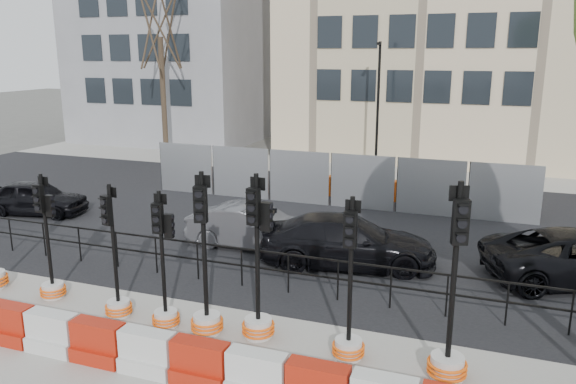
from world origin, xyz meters
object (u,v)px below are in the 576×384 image
at_px(traffic_signal_d, 165,296).
at_px(car_c, 347,241).
at_px(car_a, 35,198).
at_px(traffic_signal_h, 449,341).

height_order(traffic_signal_d, car_c, traffic_signal_d).
relative_size(traffic_signal_d, car_c, 0.59).
height_order(traffic_signal_d, car_a, traffic_signal_d).
bearing_deg(car_c, traffic_signal_h, -159.50).
bearing_deg(car_c, traffic_signal_d, 138.24).
height_order(car_a, car_c, car_c).
height_order(traffic_signal_d, traffic_signal_h, traffic_signal_h).
bearing_deg(car_c, car_a, 73.03).
bearing_deg(traffic_signal_d, car_c, 52.93).
bearing_deg(traffic_signal_d, car_a, 139.83).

